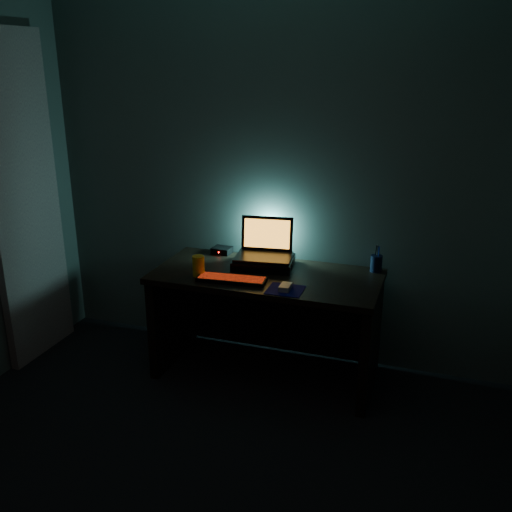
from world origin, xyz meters
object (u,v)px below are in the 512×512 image
at_px(keyboard, 232,279).
at_px(mouse, 285,287).
at_px(router, 222,250).
at_px(pen_cup, 376,263).
at_px(laptop, 265,248).
at_px(juice_glass, 199,266).

relative_size(keyboard, mouse, 4.26).
relative_size(mouse, router, 0.75).
distance_m(keyboard, pen_cup, 0.98).
bearing_deg(laptop, keyboard, -112.67).
height_order(keyboard, router, router).
xyz_separation_m(laptop, router, (-0.37, 0.12, -0.10)).
bearing_deg(pen_cup, keyboard, -150.70).
height_order(mouse, juice_glass, juice_glass).
xyz_separation_m(laptop, pen_cup, (0.75, 0.10, -0.06)).
distance_m(keyboard, mouse, 0.37).
relative_size(laptop, router, 2.88).
relative_size(keyboard, router, 3.18).
distance_m(pen_cup, router, 1.12).
relative_size(keyboard, juice_glass, 3.36).
bearing_deg(router, mouse, -36.33).
bearing_deg(juice_glass, keyboard, -5.72).
distance_m(pen_cup, juice_glass, 1.18).
height_order(keyboard, juice_glass, juice_glass).
bearing_deg(juice_glass, pen_cup, 22.56).
height_order(pen_cup, router, pen_cup).
bearing_deg(pen_cup, juice_glass, -157.44).
xyz_separation_m(keyboard, juice_glass, (-0.24, 0.02, 0.05)).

